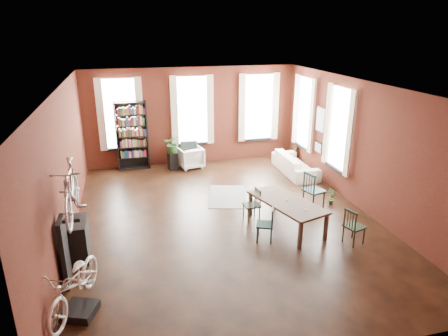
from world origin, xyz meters
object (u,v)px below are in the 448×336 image
object	(u,v)px
white_armchair	(190,156)
dining_chair_a	(265,224)
bookshelf	(132,136)
bike_trainer	(80,311)
dining_table	(286,214)
bicycle_floor	(71,262)
plant_stand	(173,161)
cream_sofa	(295,161)
console_table	(78,239)
dining_chair_d	(314,190)
dining_chair_c	(354,226)
dining_chair_b	(252,205)

from	to	relation	value
white_armchair	dining_chair_a	bearing A→B (deg)	86.79
bookshelf	bike_trainer	distance (m)	7.19
dining_table	bicycle_floor	distance (m)	4.89
white_armchair	plant_stand	size ratio (longest dim) A/B	1.36
cream_sofa	console_table	distance (m)	7.15
dining_chair_d	bicycle_floor	distance (m)	6.19
dining_chair_d	bicycle_floor	size ratio (longest dim) A/B	0.58
dining_chair_c	bike_trainer	size ratio (longest dim) A/B	1.64
white_armchair	console_table	xyz separation A→B (m)	(-3.09, -4.84, 0.02)
dining_chair_a	dining_chair_c	xyz separation A→B (m)	(1.81, -0.57, 0.01)
dining_chair_b	white_armchair	xyz separation A→B (m)	(-0.79, 4.12, -0.01)
bookshelf	cream_sofa	size ratio (longest dim) A/B	1.06
dining_table	dining_chair_a	world-z (taller)	dining_chair_a
dining_chair_b	bicycle_floor	distance (m)	4.57
dining_chair_b	dining_chair_d	world-z (taller)	dining_chair_d
dining_chair_b	bookshelf	xyz separation A→B (m)	(-2.60, 4.48, 0.71)
dining_chair_b	cream_sofa	world-z (taller)	cream_sofa
dining_chair_b	dining_chair_d	size ratio (longest dim) A/B	0.80
dining_table	dining_chair_b	world-z (taller)	dining_chair_b
dining_table	console_table	distance (m)	4.55
dining_chair_d	bicycle_floor	world-z (taller)	bicycle_floor
dining_chair_a	cream_sofa	size ratio (longest dim) A/B	0.37
dining_chair_a	bike_trainer	distance (m)	4.02
dining_table	dining_chair_d	distance (m)	1.35
console_table	dining_chair_d	bearing A→B (deg)	9.71
dining_chair_c	plant_stand	bearing A→B (deg)	12.34
dining_chair_b	dining_chair_c	world-z (taller)	dining_chair_c
dining_chair_a	dining_chair_b	distance (m)	1.01
dining_table	bicycle_floor	size ratio (longest dim) A/B	1.14
dining_chair_c	dining_chair_d	size ratio (longest dim) A/B	0.82
dining_chair_b	cream_sofa	size ratio (longest dim) A/B	0.38
cream_sofa	bicycle_floor	bearing A→B (deg)	131.14
dining_chair_a	bicycle_floor	xyz separation A→B (m)	(-3.73, -1.54, 0.60)
dining_chair_d	white_armchair	bearing A→B (deg)	15.46
bookshelf	cream_sofa	distance (m)	5.28
dining_chair_a	bicycle_floor	size ratio (longest dim) A/B	0.46
bicycle_floor	dining_table	bearing A→B (deg)	43.84
bookshelf	console_table	xyz separation A→B (m)	(-1.28, -5.20, -0.70)
console_table	bicycle_floor	world-z (taller)	bicycle_floor
dining_chair_b	white_armchair	world-z (taller)	dining_chair_b
dining_chair_a	cream_sofa	world-z (taller)	cream_sofa
white_armchair	plant_stand	bearing A→B (deg)	-6.66
console_table	dining_table	bearing A→B (deg)	2.17
dining_chair_a	bookshelf	bearing A→B (deg)	-131.69
dining_chair_c	white_armchair	size ratio (longest dim) A/B	1.05
white_armchair	bicycle_floor	world-z (taller)	bicycle_floor
dining_chair_b	console_table	size ratio (longest dim) A/B	0.98
dining_chair_c	bookshelf	size ratio (longest dim) A/B	0.37
dining_chair_a	white_armchair	world-z (taller)	dining_chair_a
dining_chair_d	console_table	world-z (taller)	dining_chair_d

